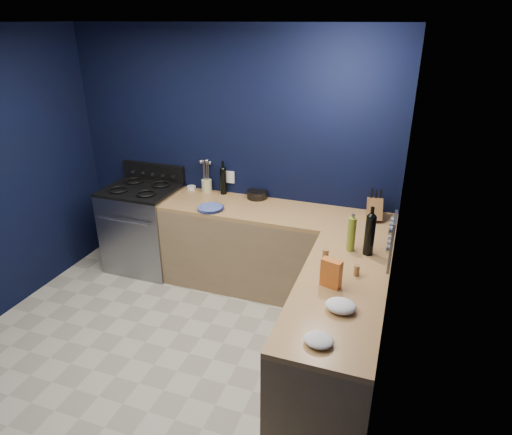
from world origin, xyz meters
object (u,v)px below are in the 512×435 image
at_px(gas_range, 145,229).
at_px(crouton_bag, 331,273).
at_px(plate_stack, 210,208).
at_px(utensil_crock, 207,186).
at_px(knife_block, 375,209).

xyz_separation_m(gas_range, crouton_bag, (2.29, -1.15, 0.54)).
distance_m(plate_stack, utensil_crock, 0.51).
relative_size(knife_block, crouton_bag, 0.98).
bearing_deg(gas_range, plate_stack, -11.09).
bearing_deg(utensil_crock, gas_range, -158.60).
bearing_deg(utensil_crock, knife_block, -4.25).
bearing_deg(knife_block, gas_range, 167.37).
bearing_deg(crouton_bag, knife_block, 98.92).
relative_size(plate_stack, knife_block, 1.20).
xyz_separation_m(plate_stack, utensil_crock, (-0.24, 0.44, 0.05)).
bearing_deg(utensil_crock, crouton_bag, -41.16).
distance_m(plate_stack, knife_block, 1.58).
relative_size(gas_range, crouton_bag, 4.40).
height_order(plate_stack, utensil_crock, utensil_crock).
height_order(gas_range, utensil_crock, utensil_crock).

